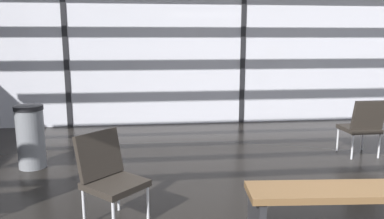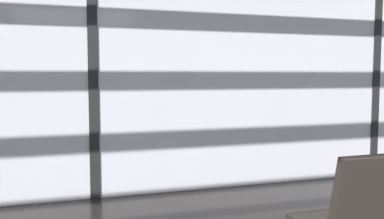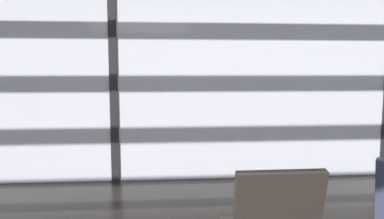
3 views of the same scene
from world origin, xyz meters
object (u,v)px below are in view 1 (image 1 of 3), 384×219
at_px(parked_airplane, 232,24).
at_px(trash_bin, 31,137).
at_px(waiting_bench, 334,200).
at_px(lounge_chair_2, 109,173).
at_px(lounge_chair_0, 363,124).

xyz_separation_m(parked_airplane, trash_bin, (-4.43, -7.54, -1.78)).
distance_m(waiting_bench, trash_bin, 3.88).
xyz_separation_m(lounge_chair_2, waiting_bench, (1.97, -0.54, -0.13)).
height_order(lounge_chair_2, waiting_bench, lounge_chair_2).
height_order(lounge_chair_2, trash_bin, lounge_chair_2).
bearing_deg(trash_bin, parked_airplane, 59.59).
relative_size(lounge_chair_2, trash_bin, 1.01).
bearing_deg(parked_airplane, lounge_chair_2, -109.20).
distance_m(parked_airplane, trash_bin, 8.92).
bearing_deg(parked_airplane, lounge_chair_0, -87.69).
bearing_deg(trash_bin, lounge_chair_0, -0.63).
relative_size(lounge_chair_0, waiting_bench, 0.57).
xyz_separation_m(lounge_chair_0, waiting_bench, (-1.56, -2.18, -0.13)).
height_order(parked_airplane, waiting_bench, parked_airplane).
bearing_deg(waiting_bench, lounge_chair_0, 58.94).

